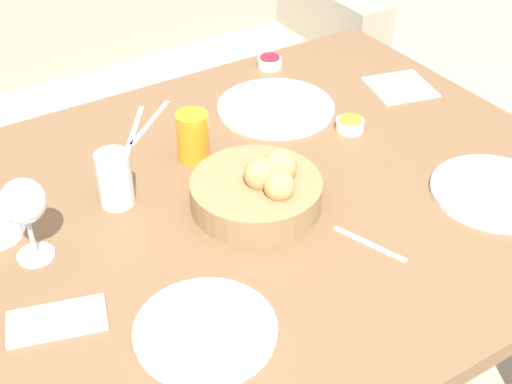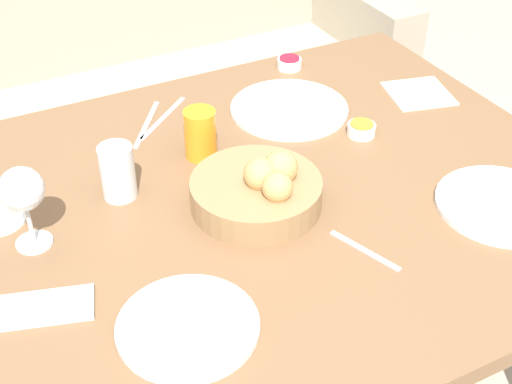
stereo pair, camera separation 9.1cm
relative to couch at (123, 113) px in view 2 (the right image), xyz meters
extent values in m
cube|color=brown|center=(-0.02, -1.14, 0.41)|extent=(1.20, 1.02, 0.03)
cube|color=brown|center=(0.53, -0.69, 0.03)|extent=(0.06, 0.06, 0.72)
cube|color=#9E937F|center=(0.00, -0.05, -0.10)|extent=(1.90, 0.70, 0.46)
cube|color=#9E937F|center=(0.88, -0.05, 0.00)|extent=(0.14, 0.70, 0.66)
cylinder|color=#99754C|center=(-0.08, -1.17, 0.46)|extent=(0.24, 0.24, 0.05)
sphere|color=tan|center=(-0.04, -1.17, 0.51)|extent=(0.06, 0.06, 0.06)
sphere|color=tan|center=(-0.07, -1.22, 0.50)|extent=(0.06, 0.06, 0.06)
sphere|color=tan|center=(-0.08, -1.17, 0.50)|extent=(0.06, 0.06, 0.06)
cylinder|color=white|center=(-0.32, -1.39, 0.44)|extent=(0.22, 0.22, 0.01)
cylinder|color=white|center=(0.32, -1.38, 0.44)|extent=(0.24, 0.24, 0.01)
cylinder|color=white|center=(0.14, -0.89, 0.44)|extent=(0.26, 0.26, 0.01)
cylinder|color=orange|center=(-0.11, -0.97, 0.48)|extent=(0.07, 0.07, 0.10)
cylinder|color=silver|center=(-0.30, -1.02, 0.48)|extent=(0.06, 0.06, 0.11)
cylinder|color=silver|center=(-0.48, -1.09, 0.43)|extent=(0.06, 0.06, 0.00)
cylinder|color=silver|center=(-0.48, -1.09, 0.47)|extent=(0.01, 0.01, 0.07)
sphere|color=silver|center=(-0.48, -1.09, 0.55)|extent=(0.08, 0.08, 0.08)
cylinder|color=white|center=(0.25, -0.71, 0.44)|extent=(0.06, 0.06, 0.02)
cylinder|color=#A3192D|center=(0.25, -0.71, 0.46)|extent=(0.05, 0.05, 0.00)
cylinder|color=white|center=(0.23, -1.05, 0.44)|extent=(0.06, 0.06, 0.02)
cylinder|color=#C67F28|center=(0.23, -1.05, 0.46)|extent=(0.05, 0.05, 0.00)
cube|color=#B7B7BC|center=(-0.17, -0.80, 0.43)|extent=(0.12, 0.17, 0.00)
cube|color=#B7B7BC|center=(-0.12, -0.79, 0.43)|extent=(0.15, 0.13, 0.00)
cube|color=#B7B7BC|center=(0.02, -1.37, 0.43)|extent=(0.06, 0.14, 0.00)
cube|color=silver|center=(0.45, -0.96, 0.43)|extent=(0.17, 0.17, 0.00)
cube|color=silver|center=(-0.50, -1.25, 0.44)|extent=(0.16, 0.11, 0.01)
camera|label=1|loc=(-0.64, -2.05, 1.24)|focal=50.00mm
camera|label=2|loc=(-0.56, -2.10, 1.24)|focal=50.00mm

